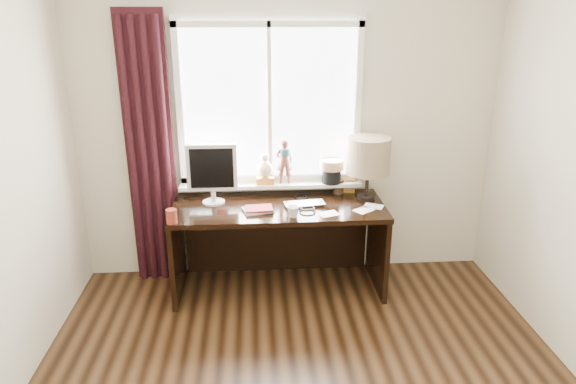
{
  "coord_description": "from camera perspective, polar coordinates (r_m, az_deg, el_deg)",
  "views": [
    {
      "loc": [
        -0.29,
        -2.19,
        2.24
      ],
      "look_at": [
        -0.05,
        1.25,
        1.0
      ],
      "focal_mm": 32.0,
      "sensor_mm": 36.0,
      "label": 1
    }
  ],
  "objects": [
    {
      "name": "wall_back",
      "position": [
        4.31,
        -0.03,
        7.16
      ],
      "size": [
        3.5,
        0.0,
        2.6
      ],
      "primitive_type": "cube",
      "rotation": [
        1.57,
        0.0,
        0.0
      ],
      "color": "beige",
      "rests_on": "ground"
    },
    {
      "name": "laptop",
      "position": [
        4.1,
        1.88,
        -1.34
      ],
      "size": [
        0.35,
        0.25,
        0.03
      ],
      "primitive_type": "imported",
      "rotation": [
        0.0,
        0.0,
        0.12
      ],
      "color": "silver",
      "rests_on": "desk"
    },
    {
      "name": "mug",
      "position": [
        3.87,
        0.6,
        -2.15
      ],
      "size": [
        0.12,
        0.12,
        0.09
      ],
      "primitive_type": "imported",
      "rotation": [
        0.0,
        0.0,
        0.54
      ],
      "color": "white",
      "rests_on": "desk"
    },
    {
      "name": "red_cup",
      "position": [
        3.85,
        -12.81,
        -2.65
      ],
      "size": [
        0.08,
        0.08,
        0.11
      ],
      "primitive_type": "cylinder",
      "color": "maroon",
      "rests_on": "desk"
    },
    {
      "name": "window",
      "position": [
        4.25,
        -1.76,
        7.07
      ],
      "size": [
        1.52,
        0.22,
        1.4
      ],
      "color": "white",
      "rests_on": "ground"
    },
    {
      "name": "curtain",
      "position": [
        4.33,
        -15.09,
        4.03
      ],
      "size": [
        0.38,
        0.09,
        2.25
      ],
      "color": "black",
      "rests_on": "floor"
    },
    {
      "name": "desk",
      "position": [
        4.29,
        -1.11,
        -4.08
      ],
      "size": [
        1.7,
        0.7,
        0.75
      ],
      "color": "black",
      "rests_on": "floor"
    },
    {
      "name": "monitor",
      "position": [
        4.11,
        -8.44,
        2.4
      ],
      "size": [
        0.4,
        0.18,
        0.49
      ],
      "color": "beige",
      "rests_on": "desk"
    },
    {
      "name": "notebook_stack",
      "position": [
        3.99,
        -3.34,
        -1.94
      ],
      "size": [
        0.25,
        0.21,
        0.03
      ],
      "color": "beige",
      "rests_on": "desk"
    },
    {
      "name": "brush_holder",
      "position": [
        4.38,
        5.62,
        0.65
      ],
      "size": [
        0.09,
        0.09,
        0.25
      ],
      "color": "black",
      "rests_on": "desk"
    },
    {
      "name": "icon_frame",
      "position": [
        4.4,
        6.82,
        0.74
      ],
      "size": [
        0.1,
        0.04,
        0.13
      ],
      "color": "gold",
      "rests_on": "desk"
    },
    {
      "name": "table_lamp",
      "position": [
        4.19,
        8.93,
        3.92
      ],
      "size": [
        0.35,
        0.35,
        0.52
      ],
      "color": "black",
      "rests_on": "desk"
    },
    {
      "name": "loose_papers",
      "position": [
        4.05,
        7.52,
        -1.99
      ],
      "size": [
        0.56,
        0.29,
        0.0
      ],
      "color": "white",
      "rests_on": "desk"
    },
    {
      "name": "desk_cables",
      "position": [
        4.14,
        1.73,
        -1.27
      ],
      "size": [
        0.16,
        0.49,
        0.01
      ],
      "color": "black",
      "rests_on": "desk"
    }
  ]
}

